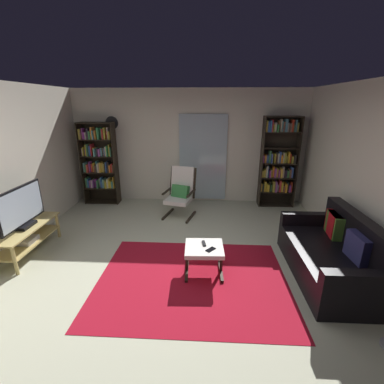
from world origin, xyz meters
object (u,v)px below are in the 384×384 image
object	(u,v)px
bookshelf_near_sofa	(278,162)
ottoman	(204,251)
cell_phone	(211,249)
leather_sofa	(334,255)
television	(21,208)
wall_clock	(112,123)
lounge_armchair	(181,191)
bookshelf_near_tv	(99,160)
tv_stand	(27,236)
tv_remote	(204,243)

from	to	relation	value
bookshelf_near_sofa	ottoman	bearing A→B (deg)	-120.54
cell_phone	leather_sofa	bearing A→B (deg)	45.71
television	wall_clock	world-z (taller)	wall_clock
lounge_armchair	bookshelf_near_sofa	bearing A→B (deg)	18.10
leather_sofa	lounge_armchair	distance (m)	3.04
bookshelf_near_sofa	cell_phone	xyz separation A→B (m)	(-1.53, -2.82, -0.61)
lounge_armchair	cell_phone	world-z (taller)	lounge_armchair
bookshelf_near_tv	cell_phone	size ratio (longest dim) A/B	13.42
television	ottoman	xyz separation A→B (m)	(2.77, -0.37, -0.43)
television	ottoman	size ratio (longest dim) A/B	1.82
bookshelf_near_sofa	wall_clock	xyz separation A→B (m)	(-3.78, 0.18, 0.82)
leather_sofa	tv_stand	bearing A→B (deg)	175.97
television	lounge_armchair	size ratio (longest dim) A/B	0.96
television	leather_sofa	xyz separation A→B (m)	(4.53, -0.33, -0.46)
leather_sofa	lounge_armchair	size ratio (longest dim) A/B	1.68
wall_clock	lounge_armchair	bearing A→B (deg)	-28.24
ottoman	tv_remote	size ratio (longest dim) A/B	3.73
television	tv_remote	bearing A→B (deg)	-6.13
tv_stand	bookshelf_near_tv	size ratio (longest dim) A/B	0.65
television	bookshelf_near_sofa	world-z (taller)	bookshelf_near_sofa
bookshelf_near_tv	cell_phone	xyz separation A→B (m)	(2.54, -2.79, -0.60)
leather_sofa	tv_remote	xyz separation A→B (m)	(-1.77, 0.03, 0.11)
bookshelf_near_sofa	wall_clock	world-z (taller)	bookshelf_near_sofa
bookshelf_near_tv	television	bearing A→B (deg)	-97.59
lounge_armchair	bookshelf_near_tv	bearing A→B (deg)	161.19
ottoman	television	bearing A→B (deg)	172.39
bookshelf_near_tv	tv_remote	distance (m)	3.65
bookshelf_near_tv	cell_phone	world-z (taller)	bookshelf_near_tv
ottoman	cell_phone	xyz separation A→B (m)	(0.09, -0.08, 0.08)
television	lounge_armchair	world-z (taller)	television
cell_phone	wall_clock	size ratio (longest dim) A/B	0.48
tv_stand	bookshelf_near_sofa	world-z (taller)	bookshelf_near_sofa
lounge_armchair	television	bearing A→B (deg)	-143.34
wall_clock	cell_phone	bearing A→B (deg)	-53.26
television	cell_phone	world-z (taller)	television
tv_remote	cell_phone	size ratio (longest dim) A/B	1.03
bookshelf_near_tv	tv_remote	size ratio (longest dim) A/B	13.05
television	lounge_armchair	xyz separation A→B (m)	(2.25, 1.68, -0.23)
television	leather_sofa	distance (m)	4.57
tv_remote	wall_clock	xyz separation A→B (m)	(-2.15, 2.85, 1.43)
television	bookshelf_near_sofa	xyz separation A→B (m)	(4.39, 2.37, 0.26)
television	bookshelf_near_tv	bearing A→B (deg)	82.41
bookshelf_near_tv	ottoman	size ratio (longest dim) A/B	3.50
bookshelf_near_sofa	leather_sofa	world-z (taller)	bookshelf_near_sofa
ottoman	bookshelf_near_sofa	bearing A→B (deg)	59.46
leather_sofa	cell_phone	world-z (taller)	leather_sofa
leather_sofa	wall_clock	world-z (taller)	wall_clock
lounge_armchair	tv_remote	xyz separation A→B (m)	(0.51, -1.97, -0.11)
bookshelf_near_tv	ottoman	world-z (taller)	bookshelf_near_tv
tv_remote	ottoman	bearing A→B (deg)	-95.93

